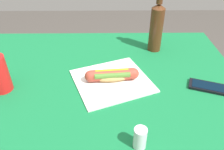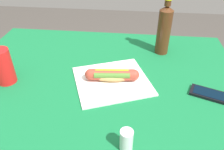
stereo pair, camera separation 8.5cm
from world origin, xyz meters
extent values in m
cylinder|color=brown|center=(-0.45, -0.36, 0.37)|extent=(0.07, 0.07, 0.73)
cylinder|color=brown|center=(0.45, -0.36, 0.37)|extent=(0.07, 0.07, 0.73)
cube|color=brown|center=(0.00, 0.00, 0.75)|extent=(1.06, 0.87, 0.03)
cube|color=#146B38|center=(0.00, 0.00, 0.76)|extent=(1.12, 0.93, 0.00)
cube|color=white|center=(-0.05, -0.03, 0.77)|extent=(0.34, 0.33, 0.01)
ellipsoid|color=tan|center=(-0.05, -0.03, 0.79)|extent=(0.16, 0.07, 0.04)
cylinder|color=#A83D2D|center=(-0.05, -0.03, 0.80)|extent=(0.17, 0.06, 0.04)
sphere|color=#A83D2D|center=(0.03, -0.02, 0.80)|extent=(0.04, 0.04, 0.04)
sphere|color=#A83D2D|center=(-0.13, -0.04, 0.80)|extent=(0.04, 0.04, 0.04)
cube|color=yellow|center=(-0.05, -0.03, 0.82)|extent=(0.12, 0.02, 0.00)
cylinder|color=#4C7A2D|center=(-0.06, -0.01, 0.80)|extent=(0.13, 0.03, 0.02)
cube|color=black|center=(-0.41, 0.01, 0.77)|extent=(0.15, 0.10, 0.01)
cube|color=black|center=(-0.41, 0.01, 0.78)|extent=(0.12, 0.09, 0.00)
cylinder|color=#4C2814|center=(-0.26, -0.28, 0.86)|extent=(0.06, 0.06, 0.20)
cone|color=#4C2814|center=(-0.26, -0.28, 0.97)|extent=(0.06, 0.06, 0.02)
cylinder|color=#4C2814|center=(-0.26, -0.28, 0.99)|extent=(0.03, 0.03, 0.02)
cylinder|color=red|center=(0.34, 0.01, 0.83)|extent=(0.07, 0.07, 0.14)
cylinder|color=silver|center=(-0.13, 0.27, 0.80)|extent=(0.04, 0.04, 0.07)
camera|label=1|loc=(-0.05, 0.66, 1.29)|focal=36.22mm
camera|label=2|loc=(-0.13, 0.66, 1.29)|focal=36.22mm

